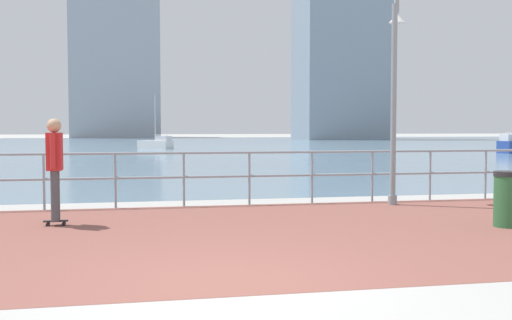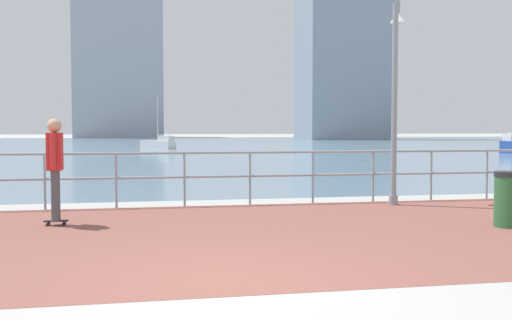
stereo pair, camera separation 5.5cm
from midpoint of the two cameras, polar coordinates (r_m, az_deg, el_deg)
The scene contains 10 objects.
ground at distance 46.33m, azimuth -10.09°, elevation 1.01°, with size 220.00×220.00×0.00m, color #ADAAA5.
brick_paving at distance 9.28m, azimuth -5.48°, elevation -7.16°, with size 28.00×6.83×0.01m, color brown.
harbor_water at distance 57.53m, azimuth -10.31°, elevation 1.41°, with size 180.00×88.00×0.00m, color slate.
waterfront_railing at distance 12.56m, azimuth -7.06°, elevation -0.84°, with size 25.25×0.06×1.16m.
lamppost at distance 13.25m, azimuth 13.03°, elevation 7.52°, with size 0.55×0.75×4.87m.
skateboarder at distance 10.55m, azimuth -18.87°, elevation -0.11°, with size 0.40×0.55×1.81m.
trash_bin at distance 10.76m, azimuth 22.82°, elevation -3.46°, with size 0.46×0.46×0.93m.
sailboat_teal at distance 47.64m, azimuth -9.56°, elevation 1.56°, with size 2.81×2.80×4.26m.
tower_glass at distance 105.69m, azimuth -13.26°, elevation 8.36°, with size 14.51×12.31×24.66m.
tower_slate at distance 88.99m, azimuth 8.05°, elevation 12.44°, with size 12.05×10.02×33.94m.
Camera 1 is at (-0.93, -6.28, 1.65)m, focal length 41.75 mm.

